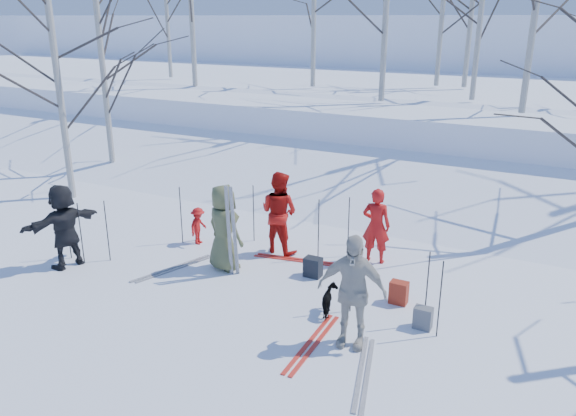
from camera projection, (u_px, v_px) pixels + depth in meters
The scene contains 39 objects.
ground at pixel (251, 297), 10.40m from camera, with size 120.00×120.00×0.00m, color white.
snow_ramp at pixel (376, 191), 16.22m from camera, with size 70.00×9.50×1.40m, color white.
snow_plateau at pixel (453, 112), 24.33m from camera, with size 70.00×18.00×2.20m, color white.
far_hill at pixel (516, 58), 41.61m from camera, with size 90.00×30.00×6.00m, color white.
skier_olive_center at pixel (224, 228), 11.33m from camera, with size 0.88×0.57×1.79m, color #4D5332.
skier_red_north at pixel (376, 226), 11.68m from camera, with size 0.59×0.39×1.62m, color #B51210.
skier_redor_behind at pixel (279, 212), 12.17m from camera, with size 0.88×0.69×1.82m, color #B2120D.
skier_red_seated at pixel (198, 226), 12.74m from camera, with size 0.56×0.32×0.86m, color #B51210.
skier_cream_east at pixel (352, 291), 8.64m from camera, with size 1.09×0.45×1.86m, color beige.
skier_grey_west at pixel (64, 226), 11.45m from camera, with size 1.64×0.52×1.77m, color black.
dog at pixel (330, 301), 9.73m from camera, with size 0.27×0.60×0.51m, color black.
upright_ski_left at pixel (229, 231), 11.00m from camera, with size 0.07×0.02×1.90m, color silver.
upright_ski_right at pixel (234, 232), 10.98m from camera, with size 0.07×0.02×1.90m, color silver.
ski_pair_a at pixel (312, 343), 8.92m from camera, with size 0.26×1.91×0.02m, color red, non-canonical shape.
ski_pair_b at pixel (364, 373), 8.18m from camera, with size 0.68×1.89×0.02m, color silver, non-canonical shape.
ski_pair_c at pixel (174, 268), 11.58m from camera, with size 0.81×1.86×0.02m, color silver, non-canonical shape.
ski_pair_d at pixel (298, 260), 11.98m from camera, with size 1.91×0.53×0.02m, color red, non-canonical shape.
ski_pole_a at pixel (254, 214), 12.82m from camera, with size 0.02×0.02×1.34m, color black.
ski_pole_b at pixel (181, 215), 12.71m from camera, with size 0.02×0.02×1.34m, color black.
ski_pole_c at pixel (107, 231), 11.77m from camera, with size 0.02×0.02×1.34m, color black.
ski_pole_d at pixel (348, 227), 11.99m from camera, with size 0.02×0.02×1.34m, color black.
ski_pole_e at pixel (440, 300), 8.92m from camera, with size 0.02×0.02×1.34m, color black.
ski_pole_f at pixel (427, 289), 9.26m from camera, with size 0.02×0.02×1.34m, color black.
ski_pole_g at pixel (319, 230), 11.85m from camera, with size 0.02×0.02×1.34m, color black.
ski_pole_h at pixel (68, 229), 11.89m from camera, with size 0.02×0.02×1.34m, color black.
ski_pole_i at pixel (81, 234), 11.62m from camera, with size 0.02×0.02×1.34m, color black.
ski_pole_j at pixel (351, 277), 9.71m from camera, with size 0.02×0.02×1.34m, color black.
backpack_red at pixel (399, 293), 10.14m from camera, with size 0.32×0.22×0.42m, color maroon.
backpack_grey at pixel (423, 318), 9.32m from camera, with size 0.30×0.20×0.38m, color #55575D.
backpack_dark at pixel (313, 267), 11.19m from camera, with size 0.34×0.24×0.40m, color black.
birch_plateau_c at pixel (386, 6), 18.24m from camera, with size 4.89×4.89×6.13m, color silver, non-canonical shape.
birch_plateau_d at pixel (442, 12), 22.49m from camera, with size 4.68×4.68×5.82m, color silver, non-canonical shape.
birch_plateau_e at pixel (472, 5), 21.95m from camera, with size 5.00×5.00×6.28m, color silver, non-canonical shape.
birch_plateau_g at pixel (480, 20), 18.61m from camera, with size 4.26×4.26×5.22m, color silver, non-canonical shape.
birch_plateau_h at pixel (314, 13), 22.27m from camera, with size 4.61×4.61×5.73m, color silver, non-canonical shape.
birch_plateau_i at pixel (537, 2), 15.81m from camera, with size 4.98×4.98×6.26m, color silver, non-canonical shape.
birch_plateau_j at pixel (167, 22), 25.86m from camera, with size 4.06×4.06×4.94m, color silver, non-canonical shape.
birch_edge_a at pixel (61, 102), 15.31m from camera, with size 4.40×4.40×5.43m, color silver, non-canonical shape.
birch_edge_d at pixel (105, 90), 17.79m from camera, with size 4.42×4.42×5.46m, color silver, non-canonical shape.
Camera 1 is at (4.93, -7.92, 4.94)m, focal length 35.00 mm.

